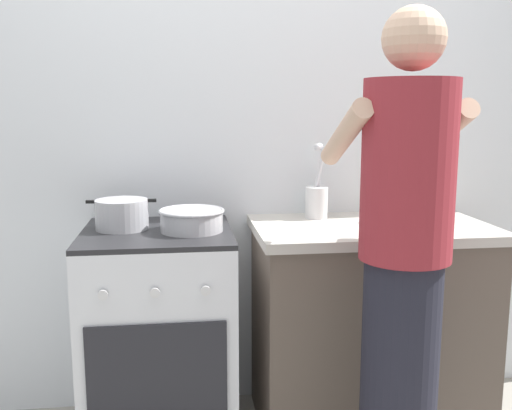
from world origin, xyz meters
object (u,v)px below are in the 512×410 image
pot (122,214)px  person (403,270)px  spice_bottle (376,213)px  utensil_crock (317,198)px  stove_range (160,336)px  oil_bottle (417,201)px  mixing_bowl (192,219)px

pot → person: person is taller
spice_bottle → pot: bearing=179.9°
utensil_crock → spice_bottle: bearing=-29.4°
stove_range → person: person is taller
pot → oil_bottle: (1.24, -0.04, 0.03)m
pot → person: size_ratio=0.16×
pot → oil_bottle: 1.24m
utensil_crock → oil_bottle: (0.40, -0.17, 0.00)m
spice_bottle → utensil_crock: bearing=150.6°
stove_range → person: (0.82, -0.55, 0.41)m
mixing_bowl → person: bearing=-37.1°
stove_range → oil_bottle: oil_bottle is taller
stove_range → pot: bearing=161.2°
mixing_bowl → spice_bottle: mixing_bowl is taller
spice_bottle → stove_range: bearing=-177.2°
mixing_bowl → person: size_ratio=0.15×
pot → utensil_crock: size_ratio=0.83×
spice_bottle → mixing_bowl: bearing=-174.5°
mixing_bowl → person: 0.86m
stove_range → utensil_crock: utensil_crock is taller
mixing_bowl → utensil_crock: bearing=20.2°
mixing_bowl → oil_bottle: (0.96, 0.04, 0.04)m
mixing_bowl → stove_range: bearing=168.1°
pot → spice_bottle: 1.07m
mixing_bowl → oil_bottle: 0.96m
pot → mixing_bowl: bearing=-15.4°
oil_bottle → person: 0.64m
utensil_crock → oil_bottle: utensil_crock is taller
utensil_crock → person: 0.74m
mixing_bowl → person: person is taller
stove_range → mixing_bowl: 0.52m
mixing_bowl → utensil_crock: (0.56, 0.21, 0.04)m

